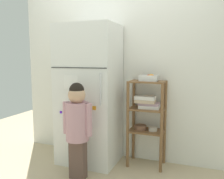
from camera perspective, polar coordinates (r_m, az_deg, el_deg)
ground_plane at (r=3.15m, az=-1.05°, el=-17.33°), size 6.00×6.00×0.00m
kitchen_wall_back at (r=3.17m, az=1.08°, el=3.73°), size 2.75×0.03×2.23m
refrigerator at (r=3.01m, az=-5.49°, el=-1.28°), size 0.72×0.59×1.73m
child_standing at (r=2.62m, az=-8.27°, el=-7.52°), size 0.34×0.25×1.06m
pantry_shelf_unit at (r=2.94m, az=8.26°, el=-5.38°), size 0.44×0.30×1.05m
fruit_bin at (r=2.87m, az=9.07°, el=2.74°), size 0.22×0.15×0.08m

